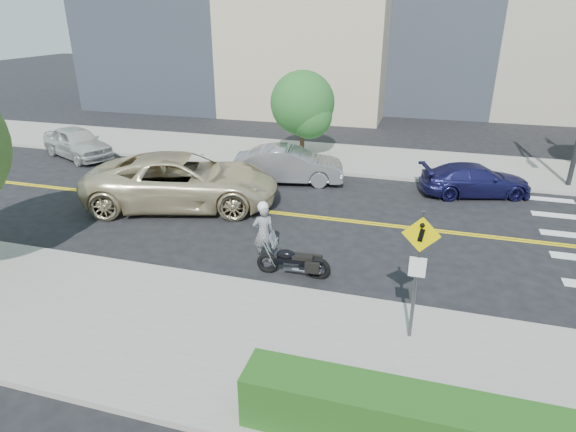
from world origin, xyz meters
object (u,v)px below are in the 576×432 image
(motorcyclist, at_px, (263,232))
(parked_car_white, at_px, (77,142))
(parked_car_blue, at_px, (475,180))
(pedestrian_sign, at_px, (418,264))
(suv, at_px, (183,181))
(parked_car_silver, at_px, (289,165))
(motorcycle, at_px, (294,255))

(motorcyclist, distance_m, parked_car_white, 14.78)
(parked_car_white, bearing_deg, parked_car_blue, -65.80)
(pedestrian_sign, bearing_deg, parked_car_white, 148.16)
(parked_car_blue, bearing_deg, suv, 95.35)
(motorcyclist, relative_size, parked_car_silver, 0.40)
(pedestrian_sign, distance_m, parked_car_blue, 10.64)
(parked_car_white, height_order, parked_car_blue, parked_car_white)
(pedestrian_sign, height_order, motorcycle, pedestrian_sign)
(pedestrian_sign, height_order, parked_car_blue, pedestrian_sign)
(motorcycle, relative_size, parked_car_white, 0.45)
(parked_car_white, distance_m, parked_car_blue, 18.88)
(motorcycle, xyz_separation_m, parked_car_silver, (-2.37, 7.69, 0.15))
(suv, xyz_separation_m, parked_car_blue, (10.63, 4.31, -0.36))
(motorcyclist, relative_size, suv, 0.26)
(motorcyclist, bearing_deg, parked_car_silver, -110.81)
(motorcyclist, bearing_deg, parked_car_white, -62.89)
(parked_car_white, relative_size, parked_car_silver, 0.96)
(motorcyclist, xyz_separation_m, parked_car_silver, (-1.29, 7.07, -0.16))
(parked_car_white, bearing_deg, pedestrian_sign, -97.20)
(parked_car_silver, relative_size, parked_car_blue, 1.08)
(pedestrian_sign, distance_m, parked_car_white, 19.96)
(suv, height_order, parked_car_silver, suv)
(motorcyclist, distance_m, suv, 5.45)
(pedestrian_sign, xyz_separation_m, motorcyclist, (-4.36, 2.74, -1.03))
(suv, height_order, parked_car_blue, suv)
(pedestrian_sign, relative_size, suv, 0.42)
(parked_car_silver, bearing_deg, parked_car_white, 75.02)
(pedestrian_sign, height_order, motorcyclist, pedestrian_sign)
(parked_car_silver, distance_m, parked_car_blue, 7.63)
(suv, relative_size, parked_car_white, 1.57)
(suv, relative_size, parked_car_blue, 1.64)
(pedestrian_sign, relative_size, motorcyclist, 1.61)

